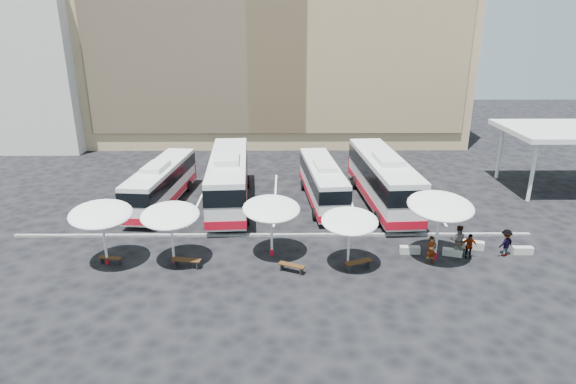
{
  "coord_description": "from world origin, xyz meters",
  "views": [
    {
      "loc": [
        0.77,
        -28.48,
        13.3
      ],
      "look_at": [
        1.0,
        3.0,
        2.2
      ],
      "focal_mm": 30.0,
      "sensor_mm": 36.0,
      "label": 1
    }
  ],
  "objects_px": {
    "bus_3": "(383,178)",
    "sunshade_1": "(170,216)",
    "conc_bench_3": "(523,250)",
    "conc_bench_0": "(410,250)",
    "bus_0": "(162,183)",
    "wood_bench_1": "(187,261)",
    "passenger_0": "(431,250)",
    "sunshade_0": "(101,214)",
    "sunshade_3": "(350,221)",
    "bus_2": "(322,181)",
    "wood_bench_3": "(359,263)",
    "wood_bench_0": "(110,259)",
    "sunshade_4": "(440,206)",
    "bus_1": "(229,178)",
    "passenger_2": "(469,246)",
    "sunshade_2": "(271,209)",
    "passenger_3": "(505,243)",
    "conc_bench_1": "(452,252)",
    "conc_bench_2": "(473,245)",
    "passenger_1": "(458,240)",
    "wood_bench_2": "(292,266)"
  },
  "relations": [
    {
      "from": "sunshade_3",
      "to": "wood_bench_2",
      "type": "height_order",
      "value": "sunshade_3"
    },
    {
      "from": "bus_0",
      "to": "sunshade_4",
      "type": "distance_m",
      "value": 20.66
    },
    {
      "from": "sunshade_3",
      "to": "passenger_1",
      "type": "relative_size",
      "value": 1.81
    },
    {
      "from": "bus_1",
      "to": "wood_bench_0",
      "type": "bearing_deg",
      "value": -124.7
    },
    {
      "from": "bus_2",
      "to": "conc_bench_2",
      "type": "relative_size",
      "value": 8.27
    },
    {
      "from": "bus_3",
      "to": "conc_bench_3",
      "type": "xyz_separation_m",
      "value": [
        6.99,
        -8.67,
        -1.88
      ]
    },
    {
      "from": "sunshade_1",
      "to": "wood_bench_0",
      "type": "distance_m",
      "value": 4.53
    },
    {
      "from": "sunshade_0",
      "to": "sunshade_3",
      "type": "distance_m",
      "value": 14.0
    },
    {
      "from": "bus_2",
      "to": "wood_bench_1",
      "type": "xyz_separation_m",
      "value": [
        -8.56,
        -10.61,
        -1.34
      ]
    },
    {
      "from": "sunshade_0",
      "to": "wood_bench_0",
      "type": "xyz_separation_m",
      "value": [
        0.18,
        0.01,
        -2.8
      ]
    },
    {
      "from": "wood_bench_1",
      "to": "bus_3",
      "type": "bearing_deg",
      "value": 37.98
    },
    {
      "from": "wood_bench_0",
      "to": "passenger_1",
      "type": "bearing_deg",
      "value": 2.78
    },
    {
      "from": "conc_bench_3",
      "to": "bus_0",
      "type": "bearing_deg",
      "value": 160.04
    },
    {
      "from": "sunshade_2",
      "to": "sunshade_3",
      "type": "relative_size",
      "value": 1.18
    },
    {
      "from": "bus_1",
      "to": "conc_bench_1",
      "type": "xyz_separation_m",
      "value": [
        14.4,
        -9.01,
        -1.9
      ]
    },
    {
      "from": "sunshade_2",
      "to": "wood_bench_3",
      "type": "xyz_separation_m",
      "value": [
        4.99,
        -1.73,
        -2.65
      ]
    },
    {
      "from": "bus_2",
      "to": "passenger_3",
      "type": "bearing_deg",
      "value": -47.09
    },
    {
      "from": "wood_bench_1",
      "to": "passenger_2",
      "type": "bearing_deg",
      "value": 3.6
    },
    {
      "from": "sunshade_2",
      "to": "passenger_0",
      "type": "distance_m",
      "value": 9.59
    },
    {
      "from": "bus_0",
      "to": "wood_bench_1",
      "type": "relative_size",
      "value": 6.4
    },
    {
      "from": "passenger_1",
      "to": "conc_bench_0",
      "type": "bearing_deg",
      "value": 8.84
    },
    {
      "from": "bus_1",
      "to": "sunshade_1",
      "type": "distance_m",
      "value": 10.05
    },
    {
      "from": "conc_bench_0",
      "to": "passenger_0",
      "type": "relative_size",
      "value": 0.7
    },
    {
      "from": "bus_3",
      "to": "sunshade_1",
      "type": "relative_size",
      "value": 3.41
    },
    {
      "from": "wood_bench_1",
      "to": "conc_bench_3",
      "type": "xyz_separation_m",
      "value": [
        20.12,
        1.58,
        -0.17
      ]
    },
    {
      "from": "wood_bench_0",
      "to": "passenger_2",
      "type": "bearing_deg",
      "value": 1.56
    },
    {
      "from": "bus_1",
      "to": "conc_bench_3",
      "type": "bearing_deg",
      "value": -29.05
    },
    {
      "from": "wood_bench_2",
      "to": "passenger_3",
      "type": "bearing_deg",
      "value": 8.58
    },
    {
      "from": "sunshade_4",
      "to": "conc_bench_2",
      "type": "distance_m",
      "value": 4.43
    },
    {
      "from": "sunshade_3",
      "to": "wood_bench_1",
      "type": "xyz_separation_m",
      "value": [
        -9.27,
        -0.0,
        -2.46
      ]
    },
    {
      "from": "sunshade_1",
      "to": "conc_bench_0",
      "type": "height_order",
      "value": "sunshade_1"
    },
    {
      "from": "wood_bench_0",
      "to": "wood_bench_1",
      "type": "relative_size",
      "value": 0.81
    },
    {
      "from": "sunshade_1",
      "to": "passenger_1",
      "type": "bearing_deg",
      "value": 2.91
    },
    {
      "from": "passenger_2",
      "to": "bus_1",
      "type": "bearing_deg",
      "value": 157.51
    },
    {
      "from": "wood_bench_1",
      "to": "conc_bench_0",
      "type": "bearing_deg",
      "value": 7.27
    },
    {
      "from": "passenger_2",
      "to": "sunshade_0",
      "type": "bearing_deg",
      "value": -169.41
    },
    {
      "from": "conc_bench_0",
      "to": "conc_bench_3",
      "type": "distance_m",
      "value": 6.85
    },
    {
      "from": "passenger_3",
      "to": "sunshade_3",
      "type": "bearing_deg",
      "value": -20.07
    },
    {
      "from": "bus_3",
      "to": "conc_bench_2",
      "type": "relative_size",
      "value": 10.01
    },
    {
      "from": "bus_2",
      "to": "wood_bench_3",
      "type": "relative_size",
      "value": 6.52
    },
    {
      "from": "bus_0",
      "to": "wood_bench_1",
      "type": "bearing_deg",
      "value": -64.1
    },
    {
      "from": "wood_bench_3",
      "to": "conc_bench_0",
      "type": "distance_m",
      "value": 3.94
    },
    {
      "from": "conc_bench_1",
      "to": "conc_bench_3",
      "type": "relative_size",
      "value": 0.95
    },
    {
      "from": "passenger_0",
      "to": "bus_3",
      "type": "bearing_deg",
      "value": 81.87
    },
    {
      "from": "sunshade_1",
      "to": "wood_bench_3",
      "type": "xyz_separation_m",
      "value": [
        10.71,
        -0.87,
        -2.6
      ]
    },
    {
      "from": "sunshade_1",
      "to": "sunshade_3",
      "type": "xyz_separation_m",
      "value": [
        10.13,
        -0.61,
        -0.13
      ]
    },
    {
      "from": "bus_1",
      "to": "passenger_0",
      "type": "distance_m",
      "value": 16.27
    },
    {
      "from": "conc_bench_3",
      "to": "wood_bench_1",
      "type": "bearing_deg",
      "value": -175.5
    },
    {
      "from": "bus_3",
      "to": "passenger_2",
      "type": "height_order",
      "value": "bus_3"
    },
    {
      "from": "bus_0",
      "to": "passenger_3",
      "type": "xyz_separation_m",
      "value": [
        22.65,
        -8.93,
        -0.91
      ]
    }
  ]
}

